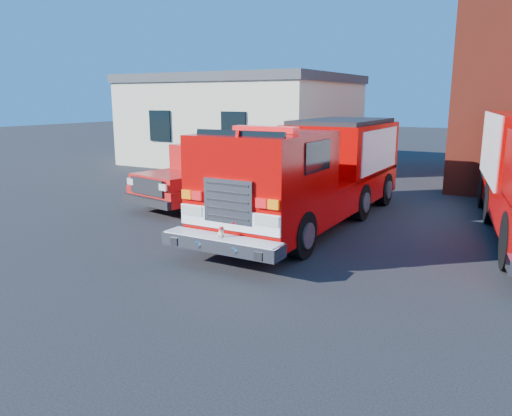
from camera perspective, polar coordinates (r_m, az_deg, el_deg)
The scene contains 4 objects.
ground at distance 10.39m, azimuth 3.34°, elevation -5.78°, with size 100.00×100.00×0.00m, color black.
side_building at distance 25.64m, azimuth -1.48°, elevation 10.13°, with size 10.20×8.20×4.35m.
fire_engine at distance 13.12m, azimuth 6.59°, elevation 4.20°, with size 2.53×8.66×2.67m.
pickup_truck at distance 15.85m, azimuth -4.39°, elevation 3.83°, with size 3.06×5.95×1.86m.
Camera 1 is at (4.43, -8.82, 3.25)m, focal length 35.00 mm.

